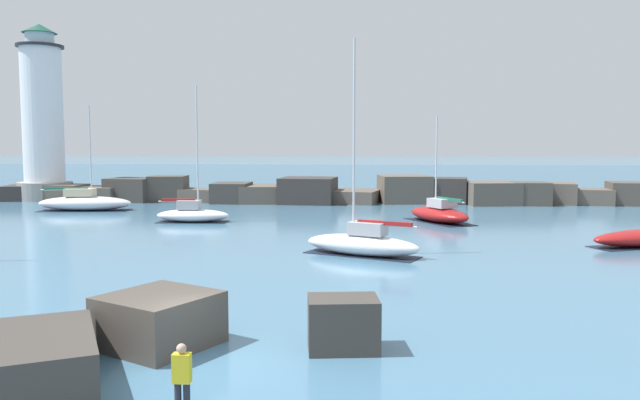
# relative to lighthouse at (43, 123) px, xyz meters

# --- Properties ---
(ground_plane) EXTENTS (600.00, 600.00, 0.00)m
(ground_plane) POSITION_rel_lighthouse_xyz_m (28.63, -45.57, -7.75)
(ground_plane) COLOR teal
(open_sea_beyond) EXTENTS (400.00, 116.00, 0.01)m
(open_sea_beyond) POSITION_rel_lighthouse_xyz_m (28.63, 59.12, -7.75)
(open_sea_beyond) COLOR #386684
(open_sea_beyond) RESTS_ON ground
(breakwater_jetty) EXTENTS (66.36, 6.86, 2.59)m
(breakwater_jetty) POSITION_rel_lighthouse_xyz_m (29.61, -0.85, -6.76)
(breakwater_jetty) COLOR #383330
(breakwater_jetty) RESTS_ON ground
(lighthouse) EXTENTS (5.27, 5.27, 17.42)m
(lighthouse) POSITION_rel_lighthouse_xyz_m (0.00, 0.00, 0.00)
(lighthouse) COLOR gray
(lighthouse) RESTS_ON ground
(foreground_rocks) EXTENTS (9.89, 7.17, 1.43)m
(foreground_rocks) POSITION_rel_lighthouse_xyz_m (26.80, -45.40, -7.09)
(foreground_rocks) COLOR #4C443D
(foreground_rocks) RESTS_ON ground
(sailboat_moored_0) EXTENTS (7.96, 3.22, 8.78)m
(sailboat_moored_0) POSITION_rel_lighthouse_xyz_m (8.69, -9.81, -7.06)
(sailboat_moored_0) COLOR silver
(sailboat_moored_0) RESTS_ON ground
(sailboat_moored_2) EXTENTS (6.32, 4.19, 10.71)m
(sailboat_moored_2) POSITION_rel_lighthouse_xyz_m (32.28, -29.41, -7.10)
(sailboat_moored_2) COLOR white
(sailboat_moored_2) RESTS_ON ground
(sailboat_moored_3) EXTENTS (5.28, 2.17, 9.68)m
(sailboat_moored_3) POSITION_rel_lighthouse_xyz_m (19.97, -16.76, -7.16)
(sailboat_moored_3) COLOR white
(sailboat_moored_3) RESTS_ON ground
(sailboat_moored_5) EXTENTS (5.10, 6.41, 7.52)m
(sailboat_moored_5) POSITION_rel_lighthouse_xyz_m (37.62, -15.49, -7.13)
(sailboat_moored_5) COLOR maroon
(sailboat_moored_5) RESTS_ON ground
(person_on_rocks) EXTENTS (0.36, 0.22, 1.55)m
(person_on_rocks) POSITION_rel_lighthouse_xyz_m (28.90, -48.46, -6.90)
(person_on_rocks) COLOR #282833
(person_on_rocks) RESTS_ON ground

